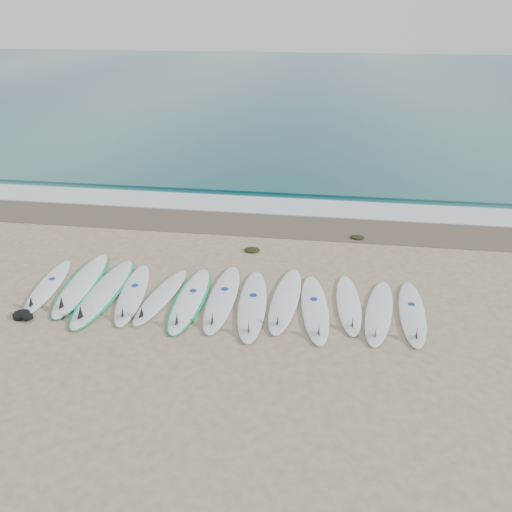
# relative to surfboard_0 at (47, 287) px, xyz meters

# --- Properties ---
(ground) EXTENTS (120.00, 120.00, 0.00)m
(ground) POSITION_rel_surfboard_0_xyz_m (3.87, 0.09, -0.05)
(ground) COLOR tan
(ocean) EXTENTS (120.00, 55.00, 0.03)m
(ocean) POSITION_rel_surfboard_0_xyz_m (3.87, 32.59, -0.04)
(ocean) COLOR #225F5C
(ocean) RESTS_ON ground
(wet_sand_band) EXTENTS (120.00, 1.80, 0.01)m
(wet_sand_band) POSITION_rel_surfboard_0_xyz_m (3.87, 4.19, -0.05)
(wet_sand_band) COLOR brown
(wet_sand_band) RESTS_ON ground
(foam_band) EXTENTS (120.00, 1.40, 0.04)m
(foam_band) POSITION_rel_surfboard_0_xyz_m (3.87, 5.59, -0.03)
(foam_band) COLOR silver
(foam_band) RESTS_ON ground
(wave_crest) EXTENTS (120.00, 1.00, 0.10)m
(wave_crest) POSITION_rel_surfboard_0_xyz_m (3.87, 7.09, -0.00)
(wave_crest) COLOR #225F5C
(wave_crest) RESTS_ON ground
(surfboard_0) EXTENTS (0.79, 2.40, 0.30)m
(surfboard_0) POSITION_rel_surfboard_0_xyz_m (0.00, 0.00, 0.00)
(surfboard_0) COLOR white
(surfboard_0) RESTS_ON ground
(surfboard_1) EXTENTS (0.91, 2.91, 0.36)m
(surfboard_1) POSITION_rel_surfboard_0_xyz_m (0.68, 0.21, 0.00)
(surfboard_1) COLOR white
(surfboard_1) RESTS_ON ground
(surfboard_2) EXTENTS (0.71, 2.92, 0.37)m
(surfboard_2) POSITION_rel_surfboard_0_xyz_m (1.30, -0.06, 0.00)
(surfboard_2) COLOR silver
(surfboard_2) RESTS_ON ground
(surfboard_3) EXTENTS (0.92, 2.59, 0.32)m
(surfboard_3) POSITION_rel_surfboard_0_xyz_m (1.94, -0.05, 0.00)
(surfboard_3) COLOR white
(surfboard_3) RESTS_ON ground
(surfboard_4) EXTENTS (0.82, 2.40, 0.30)m
(surfboard_4) POSITION_rel_surfboard_0_xyz_m (2.56, -0.06, -0.00)
(surfboard_4) COLOR white
(surfboard_4) RESTS_ON ground
(surfboard_5) EXTENTS (0.64, 2.65, 0.34)m
(surfboard_5) POSITION_rel_surfboard_0_xyz_m (3.20, -0.08, -0.00)
(surfboard_5) COLOR white
(surfboard_5) RESTS_ON ground
(surfboard_6) EXTENTS (0.59, 2.74, 0.35)m
(surfboard_6) POSITION_rel_surfboard_0_xyz_m (3.85, 0.04, 0.01)
(surfboard_6) COLOR white
(surfboard_6) RESTS_ON ground
(surfboard_7) EXTENTS (0.79, 2.79, 0.35)m
(surfboard_7) POSITION_rel_surfboard_0_xyz_m (4.52, -0.13, 0.01)
(surfboard_7) COLOR white
(surfboard_7) RESTS_ON ground
(surfboard_8) EXTENTS (0.73, 2.69, 0.34)m
(surfboard_8) POSITION_rel_surfboard_0_xyz_m (5.16, 0.16, 0.01)
(surfboard_8) COLOR white
(surfboard_8) RESTS_ON ground
(surfboard_9) EXTENTS (0.82, 2.63, 0.33)m
(surfboard_9) POSITION_rel_surfboard_0_xyz_m (5.78, -0.08, 0.01)
(surfboard_9) COLOR white
(surfboard_9) RESTS_ON ground
(surfboard_10) EXTENTS (0.60, 2.35, 0.30)m
(surfboard_10) POSITION_rel_surfboard_0_xyz_m (6.46, 0.19, -0.00)
(surfboard_10) COLOR white
(surfboard_10) RESTS_ON ground
(surfboard_11) EXTENTS (0.89, 2.53, 0.32)m
(surfboard_11) POSITION_rel_surfboard_0_xyz_m (7.04, -0.03, 0.00)
(surfboard_11) COLOR white
(surfboard_11) RESTS_ON ground
(surfboard_12) EXTENTS (0.65, 2.48, 0.31)m
(surfboard_12) POSITION_rel_surfboard_0_xyz_m (7.70, 0.03, 0.00)
(surfboard_12) COLOR silver
(surfboard_12) RESTS_ON ground
(seaweed_near) EXTENTS (0.40, 0.31, 0.08)m
(seaweed_near) POSITION_rel_surfboard_0_xyz_m (4.13, 2.45, -0.01)
(seaweed_near) COLOR black
(seaweed_near) RESTS_ON ground
(seaweed_far) EXTENTS (0.37, 0.29, 0.07)m
(seaweed_far) POSITION_rel_surfboard_0_xyz_m (6.76, 3.60, -0.02)
(seaweed_far) COLOR black
(seaweed_far) RESTS_ON ground
(leash_coil) EXTENTS (0.46, 0.36, 0.11)m
(leash_coil) POSITION_rel_surfboard_0_xyz_m (0.10, -1.11, -0.00)
(leash_coil) COLOR black
(leash_coil) RESTS_ON ground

